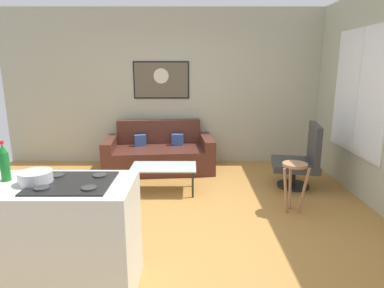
{
  "coord_description": "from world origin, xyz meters",
  "views": [
    {
      "loc": [
        0.27,
        -3.71,
        1.81
      ],
      "look_at": [
        0.28,
        0.9,
        0.7
      ],
      "focal_mm": 30.78,
      "sensor_mm": 36.0,
      "label": 1
    }
  ],
  "objects_px": {
    "soda_bottle_2": "(4,163)",
    "mixing_bowl": "(35,178)",
    "couch": "(159,154)",
    "armchair": "(301,159)",
    "wall_painting": "(161,80)",
    "bar_stool": "(294,175)",
    "coffee_table": "(163,168)"
  },
  "relations": [
    {
      "from": "soda_bottle_2",
      "to": "wall_painting",
      "type": "bearing_deg",
      "value": 76.41
    },
    {
      "from": "coffee_table",
      "to": "couch",
      "type": "bearing_deg",
      "value": 99.09
    },
    {
      "from": "coffee_table",
      "to": "bar_stool",
      "type": "xyz_separation_m",
      "value": [
        1.67,
        -0.67,
        0.13
      ]
    },
    {
      "from": "mixing_bowl",
      "to": "wall_painting",
      "type": "bearing_deg",
      "value": 80.49
    },
    {
      "from": "armchair",
      "to": "soda_bottle_2",
      "type": "height_order",
      "value": "soda_bottle_2"
    },
    {
      "from": "soda_bottle_2",
      "to": "wall_painting",
      "type": "xyz_separation_m",
      "value": [
        0.89,
        3.66,
        0.47
      ]
    },
    {
      "from": "bar_stool",
      "to": "wall_painting",
      "type": "bearing_deg",
      "value": 129.31
    },
    {
      "from": "coffee_table",
      "to": "armchair",
      "type": "bearing_deg",
      "value": 5.15
    },
    {
      "from": "soda_bottle_2",
      "to": "mixing_bowl",
      "type": "bearing_deg",
      "value": -14.21
    },
    {
      "from": "armchair",
      "to": "bar_stool",
      "type": "distance_m",
      "value": 0.93
    },
    {
      "from": "bar_stool",
      "to": "mixing_bowl",
      "type": "xyz_separation_m",
      "value": [
        -2.45,
        -1.5,
        0.49
      ]
    },
    {
      "from": "coffee_table",
      "to": "soda_bottle_2",
      "type": "bearing_deg",
      "value": -116.23
    },
    {
      "from": "couch",
      "to": "soda_bottle_2",
      "type": "relative_size",
      "value": 6.12
    },
    {
      "from": "couch",
      "to": "armchair",
      "type": "height_order",
      "value": "armchair"
    },
    {
      "from": "couch",
      "to": "wall_painting",
      "type": "xyz_separation_m",
      "value": [
        0.02,
        0.5,
        1.27
      ]
    },
    {
      "from": "couch",
      "to": "mixing_bowl",
      "type": "height_order",
      "value": "mixing_bowl"
    },
    {
      "from": "armchair",
      "to": "soda_bottle_2",
      "type": "bearing_deg",
      "value": -143.39
    },
    {
      "from": "couch",
      "to": "wall_painting",
      "type": "bearing_deg",
      "value": 87.9
    },
    {
      "from": "wall_painting",
      "to": "coffee_table",
      "type": "bearing_deg",
      "value": -84.45
    },
    {
      "from": "armchair",
      "to": "wall_painting",
      "type": "xyz_separation_m",
      "value": [
        -2.2,
        1.37,
        1.11
      ]
    },
    {
      "from": "coffee_table",
      "to": "wall_painting",
      "type": "distance_m",
      "value": 1.96
    },
    {
      "from": "coffee_table",
      "to": "armchair",
      "type": "relative_size",
      "value": 0.96
    },
    {
      "from": "coffee_table",
      "to": "wall_painting",
      "type": "bearing_deg",
      "value": 95.55
    },
    {
      "from": "coffee_table",
      "to": "mixing_bowl",
      "type": "distance_m",
      "value": 2.39
    },
    {
      "from": "soda_bottle_2",
      "to": "mixing_bowl",
      "type": "height_order",
      "value": "soda_bottle_2"
    },
    {
      "from": "couch",
      "to": "mixing_bowl",
      "type": "relative_size",
      "value": 7.81
    },
    {
      "from": "armchair",
      "to": "mixing_bowl",
      "type": "bearing_deg",
      "value": -140.14
    },
    {
      "from": "bar_stool",
      "to": "mixing_bowl",
      "type": "height_order",
      "value": "mixing_bowl"
    },
    {
      "from": "mixing_bowl",
      "to": "couch",
      "type": "bearing_deg",
      "value": 79.37
    },
    {
      "from": "coffee_table",
      "to": "mixing_bowl",
      "type": "relative_size",
      "value": 3.75
    },
    {
      "from": "coffee_table",
      "to": "mixing_bowl",
      "type": "bearing_deg",
      "value": -109.68
    },
    {
      "from": "soda_bottle_2",
      "to": "coffee_table",
      "type": "bearing_deg",
      "value": 63.77
    }
  ]
}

